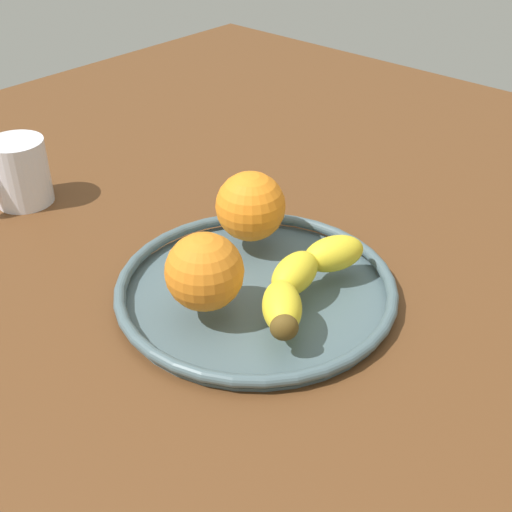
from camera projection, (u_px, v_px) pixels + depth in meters
ground_plane at (256, 311)px, 69.20cm from camera, size 146.35×146.35×4.00cm
fruit_bowl at (256, 288)px, 67.58cm from camera, size 28.22×28.22×1.80cm
banana at (304, 279)px, 64.28cm from camera, size 17.58×8.35×3.61cm
orange_front_right at (204, 272)px, 61.99cm from camera, size 7.40×7.40×7.40cm
orange_front_left at (251, 206)px, 72.04cm from camera, size 7.55×7.55×7.55cm
ambient_mug at (19, 172)px, 82.02cm from camera, size 10.39×6.90×8.14cm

